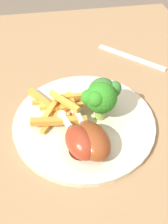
# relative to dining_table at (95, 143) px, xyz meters

# --- Properties ---
(dining_table) EXTENTS (0.93, 0.67, 0.76)m
(dining_table) POSITION_rel_dining_table_xyz_m (0.00, 0.00, 0.00)
(dining_table) COLOR #8E6B47
(dining_table) RESTS_ON ground_plane
(dinner_plate) EXTENTS (0.27, 0.27, 0.01)m
(dinner_plate) POSITION_rel_dining_table_xyz_m (0.05, -0.04, 0.15)
(dinner_plate) COLOR beige
(dinner_plate) RESTS_ON dining_table
(broccoli_floret_front) EXTENTS (0.05, 0.06, 0.08)m
(broccoli_floret_front) POSITION_rel_dining_table_xyz_m (0.04, 0.01, 0.20)
(broccoli_floret_front) COLOR #83B354
(broccoli_floret_front) RESTS_ON dinner_plate
(broccoli_floret_middle) EXTENTS (0.06, 0.07, 0.08)m
(broccoli_floret_middle) POSITION_rel_dining_table_xyz_m (0.05, -0.01, 0.20)
(broccoli_floret_middle) COLOR #91B14D
(broccoli_floret_middle) RESTS_ON dinner_plate
(carrot_fries_pile) EXTENTS (0.12, 0.15, 0.04)m
(carrot_fries_pile) POSITION_rel_dining_table_xyz_m (0.02, -0.08, 0.16)
(carrot_fries_pile) COLOR orange
(carrot_fries_pile) RESTS_ON dinner_plate
(chicken_drumstick_near) EXTENTS (0.13, 0.07, 0.04)m
(chicken_drumstick_near) POSITION_rel_dining_table_xyz_m (0.12, -0.04, 0.17)
(chicken_drumstick_near) COLOR #561F0D
(chicken_drumstick_near) RESTS_ON dinner_plate
(chicken_drumstick_far) EXTENTS (0.12, 0.07, 0.04)m
(chicken_drumstick_far) POSITION_rel_dining_table_xyz_m (0.12, -0.06, 0.17)
(chicken_drumstick_far) COLOR #601A0E
(chicken_drumstick_far) RESTS_ON dinner_plate
(fork) EXTENTS (0.14, 0.14, 0.00)m
(fork) POSITION_rel_dining_table_xyz_m (-0.15, 0.12, 0.14)
(fork) COLOR silver
(fork) RESTS_ON dining_table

